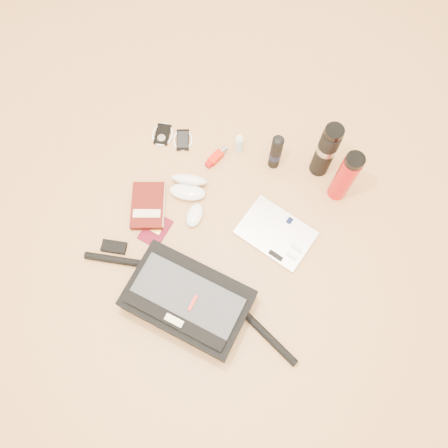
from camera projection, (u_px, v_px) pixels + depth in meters
The scene contains 14 objects.
ground at pixel (213, 249), 1.74m from camera, with size 4.00×4.00×0.00m, color #B27F4A.
messenger_bag at pixel (187, 300), 1.62m from camera, with size 0.91×0.33×0.13m.
laptop at pixel (276, 233), 1.75m from camera, with size 0.33×0.27×0.03m.
book at pixel (148, 206), 1.79m from camera, with size 0.19×0.23×0.04m.
passport at pixel (156, 230), 1.77m from camera, with size 0.12×0.15×0.01m.
mouse at pixel (195, 215), 1.77m from camera, with size 0.07×0.11×0.03m.
sunglasses_case at pixel (188, 186), 1.80m from camera, with size 0.17×0.15×0.09m.
ipod at pixel (163, 134), 1.91m from camera, with size 0.11×0.11×0.01m.
phone at pixel (183, 140), 1.90m from camera, with size 0.11×0.12×0.01m.
inhaler at pixel (216, 157), 1.86m from camera, with size 0.07×0.12×0.03m.
spray_bottle at pixel (239, 144), 1.84m from camera, with size 0.04×0.04×0.12m.
aerosol_can at pixel (276, 152), 1.78m from camera, with size 0.06×0.06×0.21m.
thermos_black at pixel (326, 151), 1.72m from camera, with size 0.08×0.08×0.30m.
thermos_red at pixel (345, 177), 1.69m from camera, with size 0.09×0.09×0.29m.
Camera 1 is at (0.21, -0.45, 1.67)m, focal length 35.00 mm.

